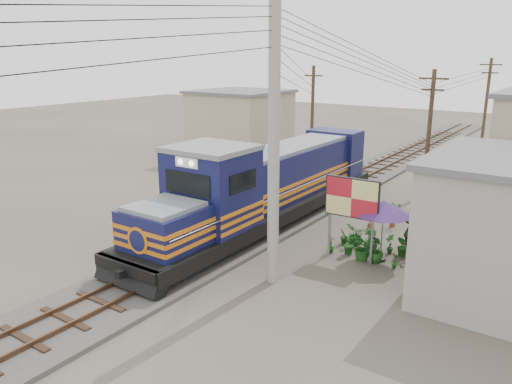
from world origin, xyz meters
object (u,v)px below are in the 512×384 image
Objects in this scene: billboard at (352,200)px; vendor at (412,229)px; locomotive at (266,188)px; market_umbrella at (384,208)px.

billboard is 3.20m from vendor.
locomotive is 6.49× the size of market_umbrella.
locomotive is 5.16× the size of billboard.
market_umbrella is (1.03, 0.65, -0.30)m from billboard.
vendor is at bearing 68.37° from market_umbrella.
vendor is (0.65, 1.63, -1.19)m from market_umbrella.
billboard is at bearing 58.31° from vendor.
market_umbrella reaches higher than vendor.
billboard is 1.26m from market_umbrella.
market_umbrella is 2.12m from vendor.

